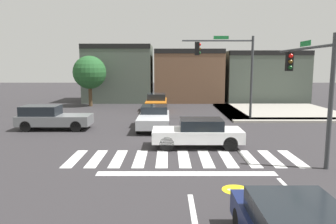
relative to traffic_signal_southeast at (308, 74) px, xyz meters
name	(u,v)px	position (x,y,z in m)	size (l,w,h in m)	color
ground_plane	(180,136)	(-5.56, 3.76, -3.68)	(120.00, 120.00, 0.00)	#302D30
crosswalk_near	(184,158)	(-5.56, -0.74, -3.68)	(10.08, 2.72, 0.01)	silver
bike_detector_marking	(236,190)	(-4.02, -4.34, -3.68)	(0.93, 0.93, 0.01)	yellow
curb_corner_northeast	(274,112)	(2.93, 13.18, -3.61)	(10.00, 10.60, 0.15)	#9E998E
storefront_row	(191,75)	(-3.60, 22.61, -0.70)	(24.66, 6.10, 6.33)	#4C564C
traffic_signal_southeast	(308,74)	(0.00, 0.00, 0.00)	(0.32, 5.98, 5.26)	#383A3D
traffic_signal_northeast	(228,62)	(-1.84, 9.46, 0.65)	(5.25, 0.32, 6.19)	#383A3D
car_orange	(157,102)	(-7.30, 14.58, -2.92)	(1.82, 4.73, 1.54)	orange
car_gray	(51,117)	(-13.71, 5.80, -2.91)	(4.55, 1.78, 1.53)	slate
car_silver	(154,117)	(-7.16, 6.24, -2.97)	(1.95, 4.61, 1.39)	#B7BABF
car_white	(198,133)	(-4.76, 1.31, -2.95)	(4.45, 1.80, 1.42)	white
roadside_tree	(90,73)	(-14.06, 17.76, -0.30)	(3.29, 3.29, 5.04)	#4C3823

